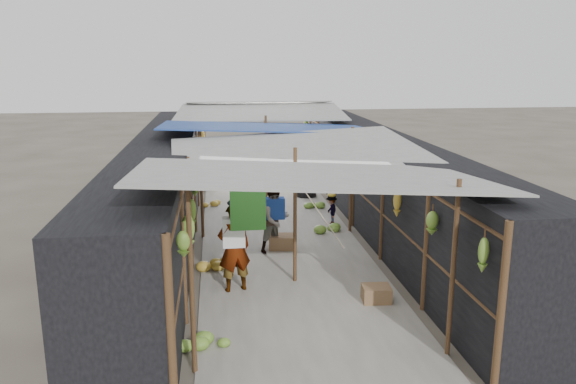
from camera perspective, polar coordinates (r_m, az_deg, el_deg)
name	(u,v)px	position (r m, az deg, el deg)	size (l,w,h in m)	color
ground	(325,363)	(8.26, 3.74, -16.95)	(80.00, 80.00, 0.00)	#6B6356
aisle_slab	(275,228)	(14.19, -1.28, -3.68)	(3.60, 16.00, 0.02)	#9E998E
stall_left	(164,187)	(13.88, -12.46, 0.49)	(1.40, 15.00, 2.30)	black
stall_right	(381,181)	(14.43, 9.42, 1.11)	(1.40, 15.00, 2.30)	black
crate_near	(282,242)	(12.64, -0.66, -5.12)	(0.54, 0.43, 0.32)	#8F6648
crate_mid	(376,294)	(10.12, 8.96, -10.21)	(0.49, 0.39, 0.30)	#8F6648
crate_back	(246,184)	(18.63, -4.24, 0.82)	(0.43, 0.35, 0.27)	#8F6648
black_basin	(306,194)	(17.41, 1.85, -0.17)	(0.64, 0.64, 0.19)	black
vendor_elderly	(234,248)	(10.25, -5.50, -5.68)	(0.61, 0.40, 1.67)	white
shopper_blue	(275,220)	(12.32, -1.29, -2.84)	(0.71, 0.55, 1.46)	#1D4294
vendor_seated	(331,210)	(14.44, 4.44, -1.83)	(0.51, 0.29, 0.78)	#524C47
market_canopy	(275,132)	(14.00, -1.36, 6.13)	(5.62, 15.20, 2.77)	brown
hanging_bananas	(274,163)	(13.90, -1.46, 2.92)	(3.96, 14.20, 0.87)	olive
floor_bananas	(249,227)	(13.81, -4.00, -3.60)	(3.74, 10.99, 0.34)	olive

